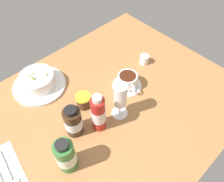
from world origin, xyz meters
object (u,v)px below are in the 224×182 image
Objects in this scene: creamer_jug at (144,59)px; sauce_bottle_red at (98,114)px; porridge_bowl at (38,81)px; wine_glass at (120,97)px; sauce_bottle_green at (66,156)px; jam_jar at (84,101)px; sauce_bottle_brown at (73,122)px; cutlery_setting at (4,173)px; coffee_cup at (127,81)px.

sauce_bottle_red is at bearing 16.29° from creamer_jug.
wine_glass is (-15.30, 33.68, 7.29)cm from porridge_bowl.
sauce_bottle_green is (26.98, 3.03, -3.47)cm from wine_glass.
porridge_bowl is 33.41cm from sauce_bottle_red.
wine_glass reaches higher than porridge_bowl.
sauce_bottle_green is at bearing 15.42° from creamer_jug.
wine_glass is 0.92× the size of sauce_bottle_red.
creamer_jug is 0.30× the size of wine_glass.
jam_jar is 0.40× the size of sauce_bottle_green.
sauce_bottle_red is 9.27cm from sauce_bottle_brown.
sauce_bottle_brown is (7.82, -4.59, -1.91)cm from sauce_bottle_red.
wine_glass is at bearing 121.22° from jam_jar.
cutlery_setting is 36.58cm from sauce_bottle_red.
cutlery_setting is 1.53× the size of sauce_bottle_brown.
sauce_bottle_green is at bearing 144.62° from cutlery_setting.
coffee_cup is (-56.64, 1.60, 2.85)cm from cutlery_setting.
porridge_bowl is 1.06× the size of cutlery_setting.
porridge_bowl is 1.62× the size of sauce_bottle_brown.
jam_jar is (19.93, -4.91, -0.19)cm from coffee_cup.
coffee_cup reaches higher than jam_jar.
coffee_cup is 16.92cm from creamer_jug.
sauce_bottle_green is at bearing 15.31° from coffee_cup.
sauce_bottle_green is 17.90cm from sauce_bottle_red.
wine_glass is at bearing 32.15° from coffee_cup.
porridge_bowl is 38.04cm from cutlery_setting.
wine_glass is 18.83cm from sauce_bottle_brown.
porridge_bowl is 37.88cm from coffee_cup.
creamer_jug is 0.36× the size of sauce_bottle_brown.
creamer_jug is at bearing -164.58° from sauce_bottle_green.
coffee_cup reaches higher than cutlery_setting.
porridge_bowl is at bearing -80.08° from sauce_bottle_red.
wine_glass is 9.95cm from sauce_bottle_red.
sauce_bottle_brown is (2.13, 27.95, 3.08)cm from porridge_bowl.
sauce_bottle_red is (-5.69, 32.54, 4.99)cm from porridge_bowl.
creamer_jug is (-43.85, 21.39, -0.97)cm from porridge_bowl.
sauce_bottle_brown reaches higher than porridge_bowl.
coffee_cup is at bearing -176.17° from sauce_bottle_brown.
wine_glass is 1.08× the size of sauce_bottle_green.
sauce_bottle_red reaches higher than sauce_bottle_green.
porridge_bowl is at bearing -94.36° from sauce_bottle_brown.
creamer_jug is 36.21cm from jam_jar.
sauce_bottle_red reaches higher than sauce_bottle_brown.
coffee_cup is 0.93× the size of sauce_bottle_brown.
wine_glass is at bearing 23.29° from creamer_jug.
coffee_cup is 0.73× the size of sauce_bottle_red.
cutlery_setting is 4.29× the size of creamer_jug.
sauce_bottle_brown is (29.71, 1.99, 3.21)cm from coffee_cup.
sauce_bottle_green reaches higher than porridge_bowl.
creamer_jug is 46.62cm from sauce_bottle_brown.
jam_jar is (-7.65, 21.05, -0.32)cm from porridge_bowl.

